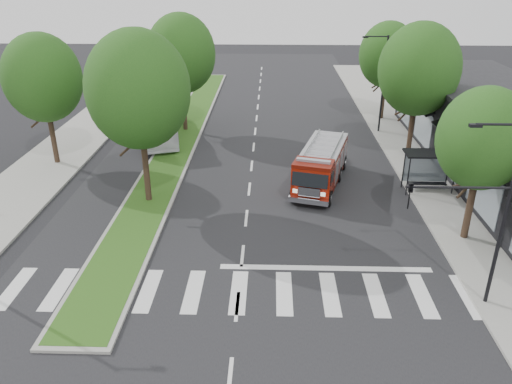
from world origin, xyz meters
TOP-DOWN VIEW (x-y plane):
  - ground at (0.00, 0.00)m, footprint 140.00×140.00m
  - sidewalk_right at (12.50, 10.00)m, footprint 5.00×80.00m
  - sidewalk_left at (-14.50, 10.00)m, footprint 5.00×80.00m
  - median at (-6.00, 18.00)m, footprint 3.00×50.00m
  - bus_shelter at (11.20, 8.15)m, footprint 3.20×1.60m
  - tree_right_near at (11.50, 2.00)m, footprint 4.40×4.40m
  - tree_right_mid at (11.50, 14.00)m, footprint 5.60×5.60m
  - tree_right_far at (11.50, 24.00)m, footprint 5.00×5.00m
  - tree_median_near at (-6.00, 6.00)m, footprint 5.80×5.80m
  - tree_median_far at (-6.00, 20.00)m, footprint 5.60×5.60m
  - tree_left_mid at (-14.00, 12.00)m, footprint 5.20×5.20m
  - streetlight_right_near at (9.61, -3.50)m, footprint 4.08×0.22m
  - streetlight_right_far at (10.35, 20.00)m, footprint 2.11×0.20m
  - fire_engine at (4.60, 8.93)m, footprint 4.36×8.24m
  - city_bus at (-8.50, 18.76)m, footprint 6.07×11.55m

SIDE VIEW (x-z plane):
  - ground at x=0.00m, z-range 0.00..0.00m
  - sidewalk_right at x=12.50m, z-range 0.00..0.15m
  - sidewalk_left at x=-14.50m, z-range 0.00..0.15m
  - median at x=-6.00m, z-range 0.00..0.16m
  - fire_engine at x=4.60m, z-range -0.06..2.68m
  - city_bus at x=-8.50m, z-range 0.00..3.14m
  - bus_shelter at x=11.20m, z-range 0.73..3.34m
  - streetlight_right_far at x=10.35m, z-range 0.48..8.48m
  - streetlight_right_near at x=9.61m, z-range 0.67..8.67m
  - tree_right_near at x=11.50m, z-range 1.48..9.53m
  - tree_right_far at x=11.50m, z-range 1.47..10.20m
  - tree_left_mid at x=-14.00m, z-range 1.58..10.74m
  - tree_right_mid at x=11.50m, z-range 1.63..11.35m
  - tree_median_far at x=-6.00m, z-range 1.63..11.35m
  - tree_median_near at x=-6.00m, z-range 1.73..11.89m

